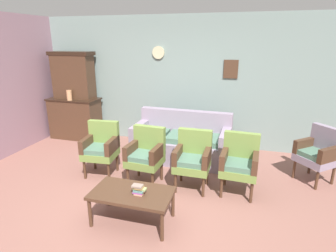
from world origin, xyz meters
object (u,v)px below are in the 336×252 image
Objects in this scene: armchair_row_middle at (193,157)px; floral_couch at (182,143)px; armchair_near_couch_end at (101,146)px; side_cabinet at (76,118)px; wingback_chair_by_fireplace at (319,152)px; vase_on_cabinet at (69,95)px; armchair_near_cabinet at (239,162)px; coffee_table at (132,195)px; armchair_by_doorway at (146,153)px; book_stack_on_table at (139,190)px.

floral_couch is at bearing 112.14° from armchair_row_middle.
floral_couch is 1.53m from armchair_near_couch_end.
side_cabinet is 5.01m from wingback_chair_by_fireplace.
floral_couch is at bearing -7.25° from vase_on_cabinet.
wingback_chair_by_fireplace is at bearing 21.86° from armchair_row_middle.
side_cabinet is 5.19× the size of vase_on_cabinet.
vase_on_cabinet reaches higher than wingback_chair_by_fireplace.
armchair_near_couch_end is at bearing -41.77° from vase_on_cabinet.
wingback_chair_by_fireplace is (1.20, 0.71, 0.00)m from armchair_near_cabinet.
wingback_chair_by_fireplace is 3.04m from coffee_table.
floral_couch is 2.02× the size of armchair_near_cabinet.
armchair_by_doorway is 0.90× the size of coffee_table.
armchair_by_doorway is 1.00× the size of armchair_near_cabinet.
coffee_table is (-0.55, -1.05, -0.12)m from armchair_row_middle.
armchair_near_couch_end is 3.53m from wingback_chair_by_fireplace.
armchair_row_middle is at bearing 67.19° from book_stack_on_table.
coffee_table is at bearing -138.62° from armchair_near_cabinet.
coffee_table is at bearing -46.69° from armchair_near_couch_end.
armchair_by_doorway reaches higher than coffee_table.
armchair_near_cabinet is (2.26, 0.01, 0.00)m from armchair_near_couch_end.
side_cabinet is at bearing 135.25° from book_stack_on_table.
book_stack_on_table is at bearing -43.01° from vase_on_cabinet.
armchair_near_couch_end is at bearing 175.26° from armchair_by_doorway.
wingback_chair_by_fireplace is (2.63, 0.80, 0.00)m from armchair_by_doorway.
armchair_near_couch_end is 0.90× the size of coffee_table.
floral_couch and armchair_row_middle have the same top height.
armchair_near_couch_end is 1.00× the size of wingback_chair_by_fireplace.
side_cabinet is 6.88× the size of book_stack_on_table.
book_stack_on_table is (2.58, -2.41, -0.56)m from vase_on_cabinet.
vase_on_cabinet is 0.25× the size of armchair_near_couch_end.
side_cabinet is 4.03m from armchair_near_cabinet.
book_stack_on_table is at bearing -135.62° from armchair_near_cabinet.
side_cabinet is at bearing 135.10° from armchair_near_couch_end.
vase_on_cabinet is 1.32× the size of book_stack_on_table.
armchair_row_middle is 2.03m from wingback_chair_by_fireplace.
floral_couch is 1.46m from armchair_near_cabinet.
book_stack_on_table reaches higher than coffee_table.
wingback_chair_by_fireplace reaches higher than coffee_table.
armchair_near_cabinet is at bearing 41.38° from coffee_table.
floral_couch is 2.31m from wingback_chair_by_fireplace.
vase_on_cabinet is 0.25× the size of armchair_by_doorway.
armchair_near_cabinet is (1.09, -0.96, 0.17)m from floral_couch.
armchair_near_couch_end and armchair_by_doorway have the same top height.
armchair_by_doorway is 1.00× the size of wingback_chair_by_fireplace.
floral_couch is 2.02× the size of armchair_row_middle.
book_stack_on_table is at bearing -12.24° from coffee_table.
armchair_near_cabinet is 0.90× the size of coffee_table.
side_cabinet is at bearing 158.56° from armchair_near_cabinet.
book_stack_on_table is (-0.45, -1.07, -0.02)m from armchair_row_middle.
coffee_table is at bearing -79.27° from armchair_by_doorway.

